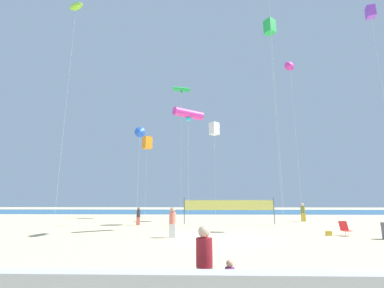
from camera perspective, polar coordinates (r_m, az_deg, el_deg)
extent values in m
plane|color=beige|center=(16.53, 5.95, -19.60)|extent=(120.00, 120.00, 0.00)
cube|color=#28608C|center=(51.07, 3.01, -14.32)|extent=(120.00, 20.00, 0.01)
cube|color=#99B28C|center=(6.72, 2.72, -28.07)|extent=(0.36, 0.22, 0.76)
cylinder|color=maroon|center=(6.56, 2.65, -22.25)|extent=(0.38, 0.38, 0.63)
sphere|color=beige|center=(6.49, 2.61, -18.32)|extent=(0.28, 0.28, 0.28)
cylinder|color=#7A3872|center=(6.55, 8.16, -26.32)|extent=(0.22, 0.22, 0.36)
sphere|color=tan|center=(6.49, 8.09, -24.12)|extent=(0.16, 0.16, 0.16)
cube|color=gold|center=(30.85, 22.84, -14.32)|extent=(0.41, 0.24, 0.85)
cylinder|color=olive|center=(30.82, 22.72, -12.89)|extent=(0.43, 0.43, 0.70)
sphere|color=beige|center=(30.80, 22.65, -11.95)|extent=(0.31, 0.31, 0.31)
cube|color=#EA7260|center=(25.01, -11.51, -15.95)|extent=(0.34, 0.20, 0.70)
cylinder|color=#2D2D33|center=(24.97, -11.45, -14.48)|extent=(0.35, 0.35, 0.58)
sphere|color=brown|center=(24.95, -11.41, -13.52)|extent=(0.26, 0.26, 0.26)
cube|color=white|center=(16.79, -4.27, -18.11)|extent=(0.39, 0.23, 0.81)
cylinder|color=#EA7260|center=(16.73, -4.23, -15.59)|extent=(0.41, 0.41, 0.67)
sphere|color=tan|center=(16.70, -4.20, -13.93)|extent=(0.30, 0.30, 0.30)
cube|color=red|center=(20.02, 30.30, -15.82)|extent=(0.52, 0.48, 0.03)
cube|color=red|center=(20.25, 29.82, -15.01)|extent=(0.52, 0.23, 0.57)
cylinder|color=silver|center=(19.90, 30.55, -16.29)|extent=(0.03, 0.03, 0.32)
cylinder|color=silver|center=(20.16, 30.15, -16.26)|extent=(0.03, 0.03, 0.32)
cylinder|color=#4C4C51|center=(25.36, -1.67, -14.19)|extent=(0.08, 0.08, 2.40)
cylinder|color=#4C4C51|center=(26.28, 17.25, -13.60)|extent=(0.08, 0.08, 2.40)
cube|color=#EAE566|center=(25.47, 7.93, -12.89)|extent=(8.29, 0.07, 0.90)
cube|color=gold|center=(19.75, 27.35, -16.70)|extent=(0.36, 0.18, 0.28)
cylinder|color=silver|center=(28.86, 4.97, -6.32)|extent=(0.01, 0.01, 9.99)
cube|color=white|center=(29.75, 4.80, 3.30)|extent=(1.20, 1.20, 1.36)
cylinder|color=silver|center=(20.97, 17.44, 11.91)|extent=(0.01, 0.01, 21.00)
cylinder|color=silver|center=(27.51, 17.59, 5.38)|extent=(0.01, 0.01, 20.25)
cube|color=green|center=(31.92, 16.37, 23.04)|extent=(1.31, 1.31, 1.50)
cylinder|color=silver|center=(36.22, -2.40, -1.29)|extent=(0.01, 0.01, 17.73)
cylinder|color=green|center=(38.82, -2.28, 11.68)|extent=(2.46, 1.15, 0.60)
sphere|color=green|center=(38.67, -2.29, 11.14)|extent=(0.36, 0.36, 0.36)
cylinder|color=silver|center=(20.26, -0.81, -5.54)|extent=(0.01, 0.01, 8.94)
cylinder|color=#D833A5|center=(21.22, -0.77, 6.55)|extent=(2.48, 2.02, 0.67)
sphere|color=#26BFCC|center=(21.09, -0.78, 5.43)|extent=(0.40, 0.40, 0.40)
cube|color=purple|center=(29.45, 34.03, 22.47)|extent=(0.79, 0.79, 1.03)
cylinder|color=silver|center=(25.55, 21.53, 0.65)|extent=(0.01, 0.01, 14.81)
cone|color=#D833A5|center=(28.00, 20.35, 15.63)|extent=(0.99, 0.47, 0.96)
cylinder|color=silver|center=(33.68, -9.88, -7.54)|extent=(0.01, 0.01, 9.32)
cube|color=orange|center=(34.33, -9.61, 0.24)|extent=(1.34, 1.34, 1.52)
cylinder|color=silver|center=(27.15, -25.51, 7.22)|extent=(0.01, 0.01, 21.15)
ellipsoid|color=#8CD833|center=(32.02, -23.66, 25.47)|extent=(2.07, 1.62, 0.99)
cube|color=#26BFCC|center=(32.19, -23.62, 25.88)|extent=(0.39, 0.06, 0.48)
cylinder|color=silver|center=(24.25, -11.52, -7.01)|extent=(0.01, 0.01, 8.37)
cone|color=blue|center=(24.93, -11.12, 2.62)|extent=(1.04, 0.55, 0.99)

